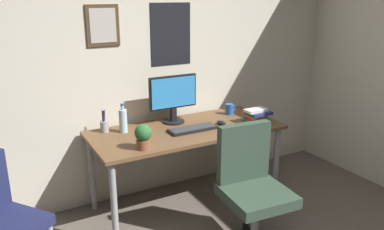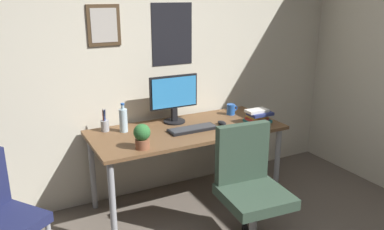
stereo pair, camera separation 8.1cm
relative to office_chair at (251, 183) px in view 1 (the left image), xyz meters
The scene contains 11 objects.
wall_back 1.50m from the office_chair, 105.85° to the left, with size 4.40×0.10×2.60m.
desk 0.80m from the office_chair, 98.80° to the left, with size 1.68×0.74×0.73m.
office_chair is the anchor object (origin of this frame).
monitor 1.10m from the office_chair, 98.22° to the left, with size 0.46×0.20×0.43m.
keyboard 0.75m from the office_chair, 97.89° to the left, with size 0.43×0.15×0.03m.
computer_mouse 0.78m from the office_chair, 74.41° to the left, with size 0.06×0.11×0.04m.
water_bottle 1.19m from the office_chair, 123.67° to the left, with size 0.07×0.07×0.25m.
coffee_mug_near 1.09m from the office_chair, 64.80° to the left, with size 0.12×0.08×0.10m.
potted_plant 0.88m from the office_chair, 140.14° to the left, with size 0.13×0.13×0.20m.
pen_cup 1.33m from the office_chair, 126.64° to the left, with size 0.07×0.07×0.20m.
book_stack_left 0.87m from the office_chair, 49.94° to the left, with size 0.23×0.17×0.12m.
Camera 1 is at (-1.28, -1.13, 1.85)m, focal length 36.20 mm.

